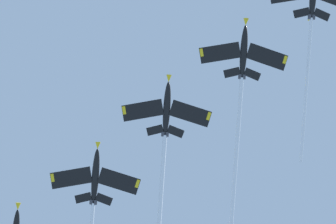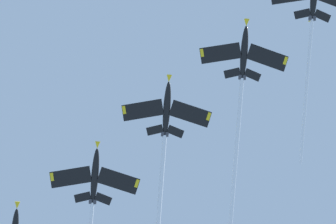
# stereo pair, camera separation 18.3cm
# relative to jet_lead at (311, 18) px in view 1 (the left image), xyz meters

# --- Properties ---
(jet_lead) EXTENTS (20.19, 44.89, 12.04)m
(jet_lead) POSITION_rel_jet_lead_xyz_m (0.00, 0.00, 0.00)
(jet_lead) COLOR black
(jet_second) EXTENTS (20.19, 48.06, 13.89)m
(jet_second) POSITION_rel_jet_lead_xyz_m (-14.62, 17.91, -4.35)
(jet_second) COLOR black
(jet_third) EXTENTS (20.18, 50.03, 15.00)m
(jet_third) POSITION_rel_jet_lead_xyz_m (-30.58, 32.80, -8.39)
(jet_third) COLOR black
(jet_fourth) EXTENTS (20.19, 48.62, 12.58)m
(jet_fourth) POSITION_rel_jet_lead_xyz_m (-45.12, 46.13, -10.33)
(jet_fourth) COLOR black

